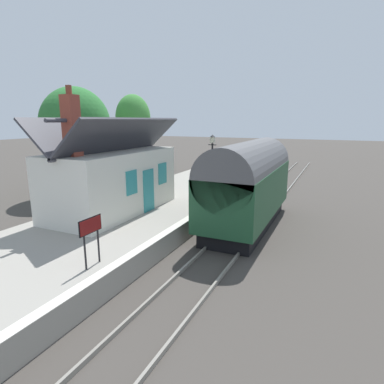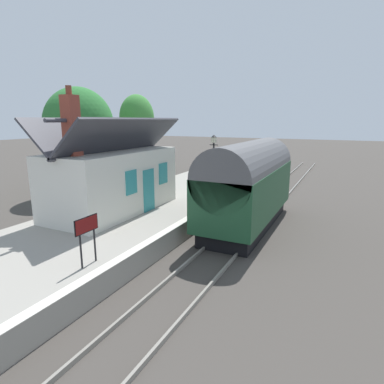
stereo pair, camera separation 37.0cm
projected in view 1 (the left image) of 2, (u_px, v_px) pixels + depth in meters
name	position (u px, v px, depth m)	size (l,w,h in m)	color
ground_plane	(234.00, 219.00, 17.65)	(160.00, 160.00, 0.00)	#423D38
platform	(167.00, 203.00, 19.28)	(32.00, 6.47, 0.87)	gray
platform_edge_coping	(214.00, 202.00, 17.94)	(32.00, 0.36, 0.02)	beige
rail_near	(264.00, 222.00, 16.98)	(52.00, 0.08, 0.14)	gray
rail_far	(237.00, 218.00, 17.56)	(52.00, 0.08, 0.14)	gray
train	(248.00, 184.00, 16.09)	(8.39, 2.73, 4.32)	black
station_building	(112.00, 179.00, 15.80)	(7.40, 3.47, 5.83)	silver
bench_by_lamp	(202.00, 182.00, 21.17)	(1.40, 0.44, 0.88)	#26727F
bench_platform_end	(234.00, 168.00, 27.01)	(1.41, 0.48, 0.88)	#26727F
bench_mid_platform	(223.00, 172.00, 25.11)	(1.41, 0.46, 0.88)	#26727F
bench_near_building	(217.00, 177.00, 23.09)	(1.41, 0.45, 0.88)	#26727F
planter_edge_near	(219.00, 166.00, 28.70)	(0.53, 0.53, 0.80)	gray
planter_corner_building	(198.00, 165.00, 29.91)	(0.54, 0.54, 0.78)	teal
planter_by_door	(224.00, 184.00, 20.72)	(0.60, 0.60, 0.82)	gray
planter_bench_right	(195.00, 176.00, 24.32)	(0.95, 0.32, 0.62)	teal
lamp_post_platform	(212.00, 154.00, 18.67)	(0.32, 0.50, 3.64)	black
station_sign_board	(91.00, 230.00, 9.84)	(0.96, 0.06, 1.57)	black
tree_behind_building	(133.00, 118.00, 27.20)	(3.16, 2.81, 7.45)	#4C3828
tree_far_right	(76.00, 125.00, 22.12)	(4.82, 4.66, 7.56)	#4C3828
tree_mid_background	(137.00, 126.00, 34.96)	(2.98, 3.19, 6.16)	#4C3828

